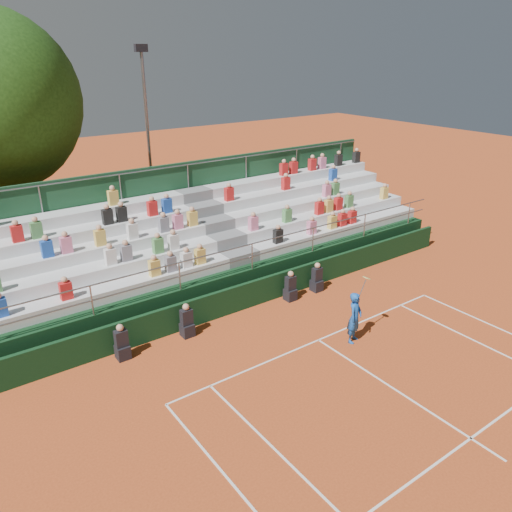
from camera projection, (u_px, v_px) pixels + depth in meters
ground at (318, 340)px, 16.29m from camera, size 90.00×90.00×0.00m
courtside_wall at (261, 291)px, 18.49m from camera, size 20.00×0.15×1.00m
line_officials at (237, 306)px, 17.43m from camera, size 8.36×0.40×1.19m
grandstand at (214, 250)px, 20.69m from camera, size 20.00×5.20×4.40m
tennis_player at (355, 317)px, 15.92m from camera, size 0.90×0.63×2.22m
floodlight_mast at (147, 128)px, 24.55m from camera, size 0.60×0.25×9.02m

